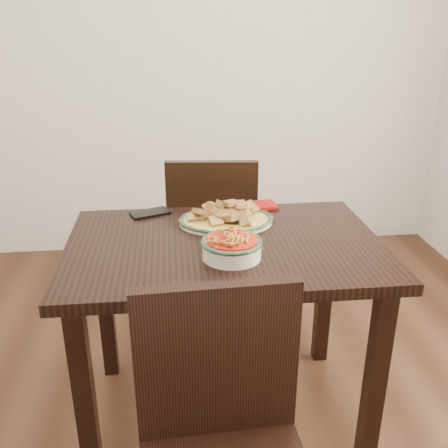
{
  "coord_description": "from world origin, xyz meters",
  "views": [
    {
      "loc": [
        -0.05,
        -1.48,
        1.47
      ],
      "look_at": [
        0.13,
        0.13,
        0.81
      ],
      "focal_mm": 40.0,
      "sensor_mm": 36.0,
      "label": 1
    }
  ],
  "objects": [
    {
      "name": "wall_back",
      "position": [
        0.0,
        1.75,
        1.3
      ],
      "size": [
        3.5,
        0.1,
        2.6
      ],
      "primitive_type": "cube",
      "color": "silver",
      "rests_on": "ground"
    },
    {
      "name": "floor",
      "position": [
        0.0,
        0.0,
        0.0
      ],
      "size": [
        3.5,
        3.5,
        0.0
      ],
      "primitive_type": "plane",
      "color": "#321C10",
      "rests_on": "ground"
    },
    {
      "name": "chair_near",
      "position": [
        0.05,
        -0.55,
        0.5
      ],
      "size": [
        0.44,
        0.44,
        0.89
      ],
      "rotation": [
        0.0,
        0.0,
        0.05
      ],
      "color": "black",
      "rests_on": "ground"
    },
    {
      "name": "fish_plate",
      "position": [
        0.15,
        0.28,
        0.79
      ],
      "size": [
        0.36,
        0.28,
        0.11
      ],
      "color": "beige",
      "rests_on": "dining_table"
    },
    {
      "name": "dining_table",
      "position": [
        0.13,
        0.11,
        0.64
      ],
      "size": [
        1.11,
        0.74,
        0.75
      ],
      "color": "black",
      "rests_on": "ground"
    },
    {
      "name": "smartphone",
      "position": [
        -0.14,
        0.41,
        0.76
      ],
      "size": [
        0.17,
        0.13,
        0.01
      ],
      "primitive_type": "cube",
      "rotation": [
        0.0,
        0.0,
        0.37
      ],
      "color": "black",
      "rests_on": "dining_table"
    },
    {
      "name": "chair_far",
      "position": [
        0.14,
        0.78,
        0.5
      ],
      "size": [
        0.46,
        0.46,
        0.89
      ],
      "rotation": [
        0.0,
        0.0,
        3.05
      ],
      "color": "black",
      "rests_on": "ground"
    },
    {
      "name": "napkin",
      "position": [
        0.32,
        0.45,
        0.76
      ],
      "size": [
        0.13,
        0.11,
        0.01
      ],
      "primitive_type": "cube",
      "rotation": [
        0.0,
        0.0,
        0.14
      ],
      "color": "#98120B",
      "rests_on": "dining_table"
    },
    {
      "name": "noodle_bowl",
      "position": [
        0.14,
        -0.02,
        0.79
      ],
      "size": [
        0.2,
        0.2,
        0.08
      ],
      "color": "beige",
      "rests_on": "dining_table"
    }
  ]
}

